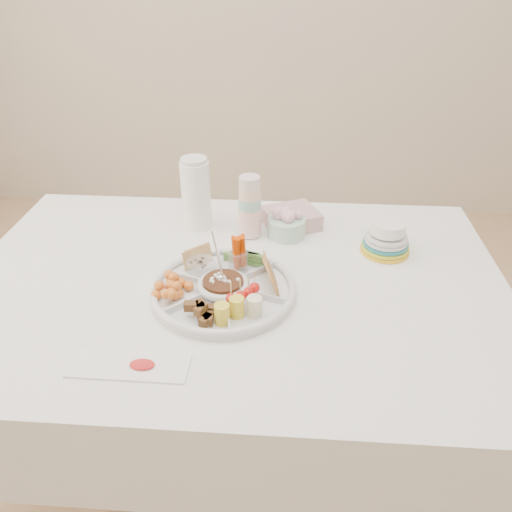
# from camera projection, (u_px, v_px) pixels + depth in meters

# --- Properties ---
(floor) EXTENTS (4.00, 4.00, 0.00)m
(floor) POSITION_uv_depth(u_px,v_px,m) (238.00, 453.00, 1.79)
(floor) COLOR tan
(floor) RESTS_ON ground
(dining_table) EXTENTS (1.52, 1.02, 0.76)m
(dining_table) POSITION_uv_depth(u_px,v_px,m) (236.00, 378.00, 1.59)
(dining_table) COLOR white
(dining_table) RESTS_ON floor
(chair) EXTENTS (0.53, 0.53, 1.05)m
(chair) POSITION_uv_depth(u_px,v_px,m) (506.00, 327.00, 1.57)
(chair) COLOR brown
(chair) RESTS_ON floor
(party_tray) EXTENTS (0.48, 0.48, 0.04)m
(party_tray) POSITION_uv_depth(u_px,v_px,m) (223.00, 287.00, 1.32)
(party_tray) COLOR white
(party_tray) RESTS_ON dining_table
(bean_dip) EXTENTS (0.13, 0.13, 0.04)m
(bean_dip) POSITION_uv_depth(u_px,v_px,m) (223.00, 285.00, 1.32)
(bean_dip) COLOR #3B1F17
(bean_dip) RESTS_ON party_tray
(tortillas) EXTENTS (0.13, 0.13, 0.06)m
(tortillas) POSITION_uv_depth(u_px,v_px,m) (272.00, 277.00, 1.33)
(tortillas) COLOR #BB7848
(tortillas) RESTS_ON party_tray
(carrot_cucumber) EXTENTS (0.14, 0.14, 0.10)m
(carrot_cucumber) POSITION_uv_depth(u_px,v_px,m) (242.00, 250.00, 1.40)
(carrot_cucumber) COLOR #CD3D00
(carrot_cucumber) RESTS_ON party_tray
(pita_raisins) EXTENTS (0.14, 0.14, 0.06)m
(pita_raisins) POSITION_uv_depth(u_px,v_px,m) (196.00, 260.00, 1.40)
(pita_raisins) COLOR tan
(pita_raisins) RESTS_ON party_tray
(cherries) EXTENTS (0.15, 0.15, 0.05)m
(cherries) POSITION_uv_depth(u_px,v_px,m) (173.00, 287.00, 1.30)
(cherries) COLOR orange
(cherries) RESTS_ON party_tray
(granola_chunks) EXTENTS (0.12, 0.12, 0.04)m
(granola_chunks) POSITION_uv_depth(u_px,v_px,m) (200.00, 312.00, 1.21)
(granola_chunks) COLOR brown
(granola_chunks) RESTS_ON party_tray
(banana_tomato) EXTENTS (0.15, 0.15, 0.10)m
(banana_tomato) POSITION_uv_depth(u_px,v_px,m) (253.00, 299.00, 1.22)
(banana_tomato) COLOR #FEF986
(banana_tomato) RESTS_ON party_tray
(cup_stack) EXTENTS (0.08, 0.08, 0.20)m
(cup_stack) POSITION_uv_depth(u_px,v_px,m) (250.00, 207.00, 1.55)
(cup_stack) COLOR white
(cup_stack) RESTS_ON dining_table
(thermos) EXTENTS (0.11, 0.11, 0.24)m
(thermos) POSITION_uv_depth(u_px,v_px,m) (196.00, 193.00, 1.59)
(thermos) COLOR white
(thermos) RESTS_ON dining_table
(flower_bowl) EXTENTS (0.12, 0.12, 0.09)m
(flower_bowl) POSITION_uv_depth(u_px,v_px,m) (287.00, 223.00, 1.58)
(flower_bowl) COLOR silver
(flower_bowl) RESTS_ON dining_table
(napkin_stack) EXTENTS (0.21, 0.20, 0.05)m
(napkin_stack) POSITION_uv_depth(u_px,v_px,m) (291.00, 218.00, 1.64)
(napkin_stack) COLOR #C4999B
(napkin_stack) RESTS_ON dining_table
(plate_stack) EXTENTS (0.18, 0.18, 0.09)m
(plate_stack) POSITION_uv_depth(u_px,v_px,m) (386.00, 238.00, 1.49)
(plate_stack) COLOR gold
(plate_stack) RESTS_ON dining_table
(placemat) EXTENTS (0.27, 0.09, 0.01)m
(placemat) POSITION_uv_depth(u_px,v_px,m) (129.00, 366.00, 1.10)
(placemat) COLOR #EBE7CA
(placemat) RESTS_ON dining_table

